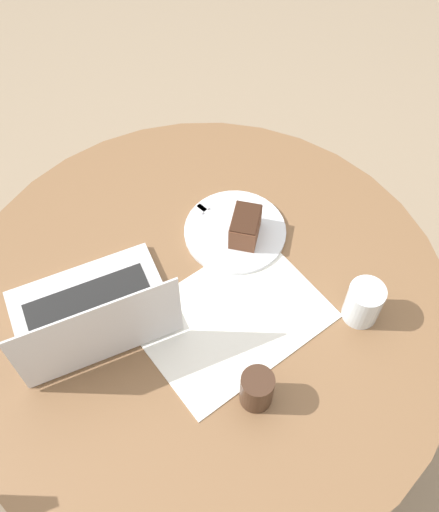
# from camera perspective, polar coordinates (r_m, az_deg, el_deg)

# --- Properties ---
(ground_plane) EXTENTS (12.00, 12.00, 0.00)m
(ground_plane) POSITION_cam_1_polar(r_m,az_deg,el_deg) (1.99, -1.10, -14.53)
(ground_plane) COLOR gray
(dining_table) EXTENTS (1.12, 1.12, 0.72)m
(dining_table) POSITION_cam_1_polar(r_m,az_deg,el_deg) (1.45, -1.47, -7.04)
(dining_table) COLOR brown
(dining_table) RESTS_ON ground_plane
(paper_document) EXTENTS (0.45, 0.37, 0.00)m
(paper_document) POSITION_cam_1_polar(r_m,az_deg,el_deg) (1.31, 1.21, -5.91)
(paper_document) COLOR white
(paper_document) RESTS_ON dining_table
(plate) EXTENTS (0.24, 0.24, 0.01)m
(plate) POSITION_cam_1_polar(r_m,az_deg,el_deg) (1.42, 1.49, 2.36)
(plate) COLOR silver
(plate) RESTS_ON dining_table
(cake_slice) EXTENTS (0.11, 0.10, 0.07)m
(cake_slice) POSITION_cam_1_polar(r_m,az_deg,el_deg) (1.38, 2.47, 2.83)
(cake_slice) COLOR brown
(cake_slice) RESTS_ON plate
(fork) EXTENTS (0.04, 0.17, 0.00)m
(fork) POSITION_cam_1_polar(r_m,az_deg,el_deg) (1.43, -0.21, 3.41)
(fork) COLOR silver
(fork) RESTS_ON plate
(coffee_glass) EXTENTS (0.07, 0.07, 0.09)m
(coffee_glass) POSITION_cam_1_polar(r_m,az_deg,el_deg) (1.19, 3.57, -12.55)
(coffee_glass) COLOR #3D2619
(coffee_glass) RESTS_ON dining_table
(water_glass) EXTENTS (0.08, 0.08, 0.10)m
(water_glass) POSITION_cam_1_polar(r_m,az_deg,el_deg) (1.30, 13.55, -4.35)
(water_glass) COLOR silver
(water_glass) RESTS_ON dining_table
(laptop) EXTENTS (0.41, 0.37, 0.22)m
(laptop) POSITION_cam_1_polar(r_m,az_deg,el_deg) (1.30, -11.91, -5.61)
(laptop) COLOR silver
(laptop) RESTS_ON dining_table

